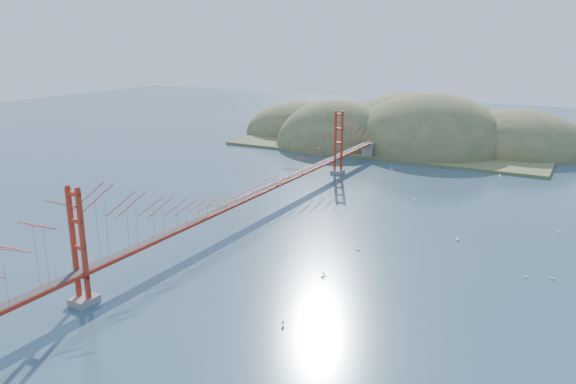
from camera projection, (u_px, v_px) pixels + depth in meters
The scene contains 15 objects.
ground at pixel (252, 218), 79.24m from camera, with size 320.00×320.00×0.00m, color #2C4758.
bridge at pixel (251, 169), 77.50m from camera, with size 2.20×94.40×12.00m.
far_headlands at pixel (410, 141), 136.06m from camera, with size 84.00×58.00×25.00m.
sailboat_16 at pixel (415, 199), 87.93m from camera, with size 0.50×0.46×0.56m.
sailboat_7 at pixel (488, 185), 95.97m from camera, with size 0.51×0.45×0.58m.
sailboat_4 at pixel (525, 276), 59.77m from camera, with size 0.53×0.53×0.56m.
sailboat_15 at pixel (500, 176), 102.21m from camera, with size 0.56×0.59×0.67m.
sailboat_0 at pixel (323, 275), 59.87m from camera, with size 0.61×0.63×0.71m.
sailboat_14 at pixel (358, 249), 67.25m from camera, with size 0.56×0.56×0.59m.
sailboat_12 at pixel (392, 168), 108.11m from camera, with size 0.52×0.52×0.57m.
sailboat_1 at pixel (457, 238), 70.75m from camera, with size 0.68×0.68×0.71m.
sailboat_6 at pixel (283, 324), 49.76m from camera, with size 0.59×0.59×0.63m.
sailboat_2 at pixel (552, 278), 59.33m from camera, with size 0.56×0.51×0.63m.
sailboat_17 at pixel (559, 232), 73.21m from camera, with size 0.50×0.42×0.58m.
sailboat_extra_0 at pixel (346, 207), 83.93m from camera, with size 0.50×0.52×0.58m.
Camera 1 is at (40.71, -63.56, 24.90)m, focal length 35.00 mm.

